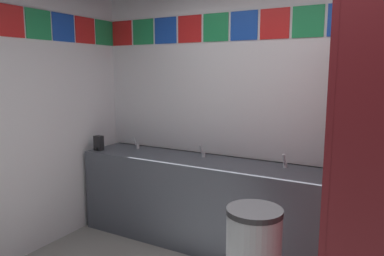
{
  "coord_description": "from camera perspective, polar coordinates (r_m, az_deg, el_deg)",
  "views": [
    {
      "loc": [
        0.86,
        -1.76,
        1.72
      ],
      "look_at": [
        -0.68,
        1.0,
        1.23
      ],
      "focal_mm": 34.11,
      "sensor_mm": 36.0,
      "label": 1
    }
  ],
  "objects": [
    {
      "name": "faucet_right",
      "position": [
        3.36,
        14.31,
        -5.23
      ],
      "size": [
        0.04,
        0.1,
        0.14
      ],
      "color": "silver",
      "rests_on": "vanity_counter"
    },
    {
      "name": "faucet_left",
      "position": [
        4.09,
        -8.67,
        -2.53
      ],
      "size": [
        0.04,
        0.1,
        0.14
      ],
      "color": "silver",
      "rests_on": "vanity_counter"
    },
    {
      "name": "vanity_counter",
      "position": [
        3.71,
        0.98,
        -11.22
      ],
      "size": [
        2.48,
        0.57,
        0.86
      ],
      "color": "#4C515B",
      "rests_on": "ground_plane"
    },
    {
      "name": "wall_back",
      "position": [
        3.52,
        14.9,
        3.24
      ],
      "size": [
        4.15,
        0.09,
        2.77
      ],
      "color": "silver",
      "rests_on": "ground_plane"
    },
    {
      "name": "stall_divider",
      "position": [
        2.48,
        25.63,
        -7.01
      ],
      "size": [
        0.92,
        1.42,
        2.16
      ],
      "color": "maroon",
      "rests_on": "ground_plane"
    },
    {
      "name": "faucet_center",
      "position": [
        3.65,
        1.66,
        -3.82
      ],
      "size": [
        0.04,
        0.1,
        0.14
      ],
      "color": "silver",
      "rests_on": "vanity_counter"
    },
    {
      "name": "soap_dispenser",
      "position": [
        4.1,
        -14.38,
        -2.3
      ],
      "size": [
        0.09,
        0.09,
        0.16
      ],
      "color": "black",
      "rests_on": "vanity_counter"
    }
  ]
}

